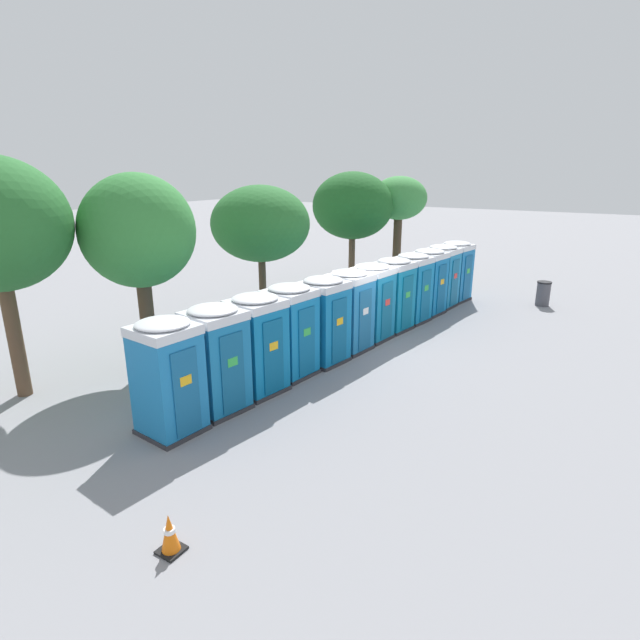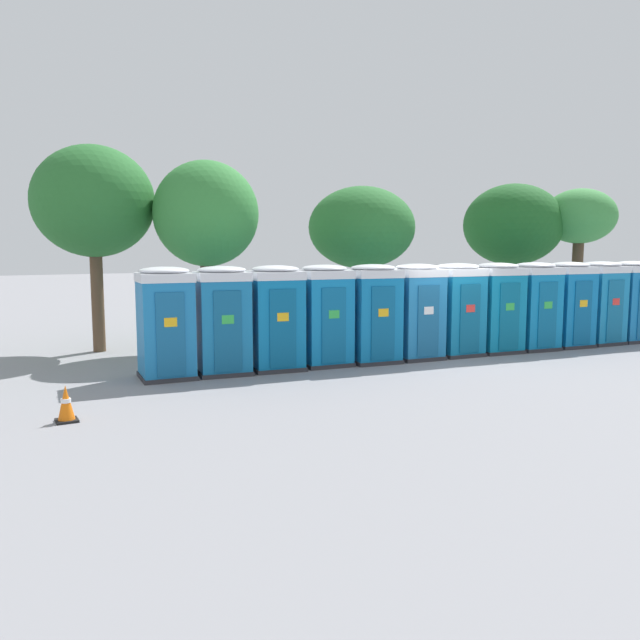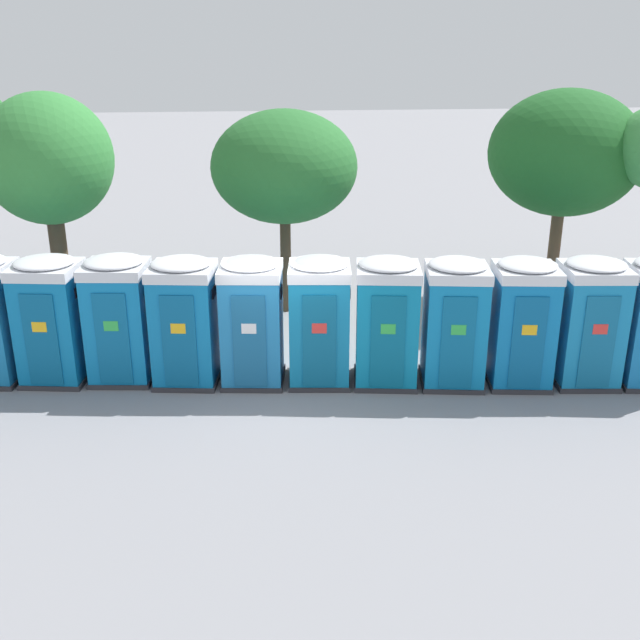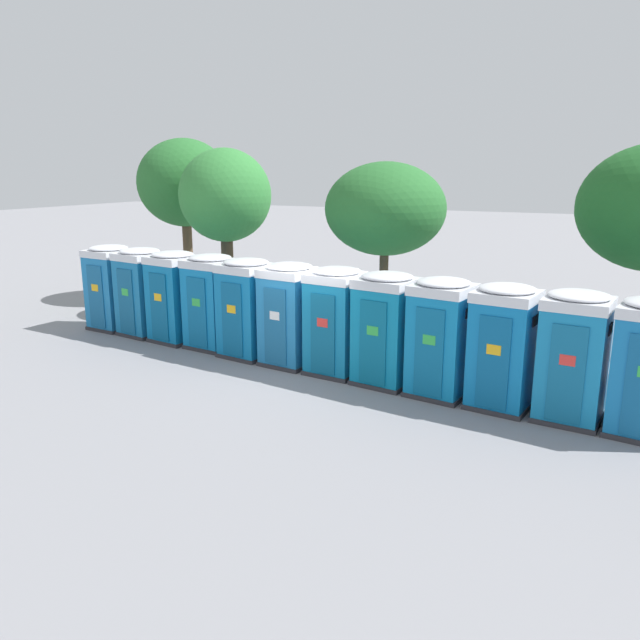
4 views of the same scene
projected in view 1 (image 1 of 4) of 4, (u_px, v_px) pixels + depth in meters
The scene contains 19 objects.
ground_plane at pixel (361, 344), 16.20m from camera, with size 120.00×120.00×0.00m, color gray.
portapotty_0 at pixel (168, 377), 10.44m from camera, with size 1.30×1.30×2.54m.
portapotty_1 at pixel (216, 358), 11.43m from camera, with size 1.39×1.37×2.54m.
portapotty_2 at pixel (257, 343), 12.42m from camera, with size 1.40×1.37×2.54m.
portapotty_3 at pixel (290, 330), 13.45m from camera, with size 1.34×1.32×2.54m.
portapotty_4 at pixel (324, 320), 14.37m from camera, with size 1.39×1.36×2.54m.
portapotty_5 at pixel (350, 310), 15.36m from camera, with size 1.34×1.33×2.54m.
portapotty_6 at pixel (372, 301), 16.36m from camera, with size 1.33×1.32×2.54m.
portapotty_7 at pixel (393, 294), 17.34m from camera, with size 1.40×1.36×2.54m.
portapotty_8 at pixel (412, 287), 18.31m from camera, with size 1.37×1.36×2.54m.
portapotty_9 at pixel (428, 281), 19.30m from camera, with size 1.34×1.35×2.54m.
portapotty_10 at pixel (442, 276), 20.32m from camera, with size 1.32×1.31×2.54m.
portapotty_11 at pixel (455, 271), 21.30m from camera, with size 1.40×1.37×2.54m.
street_tree_0 at pixel (138, 233), 12.95m from camera, with size 2.94×2.94×5.38m.
street_tree_2 at pixel (261, 224), 17.49m from camera, with size 3.48×3.48×4.94m.
street_tree_3 at pixel (399, 200), 23.77m from camera, with size 2.65×2.65×5.14m.
street_tree_4 at pixel (353, 206), 23.06m from camera, with size 3.73×3.73×5.36m.
trash_can at pixel (543, 294), 20.63m from camera, with size 0.57×0.57×1.01m.
traffic_cone at pixel (170, 534), 7.32m from camera, with size 0.36×0.36×0.64m.
Camera 1 is at (-13.71, -6.89, 5.44)m, focal length 28.00 mm.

